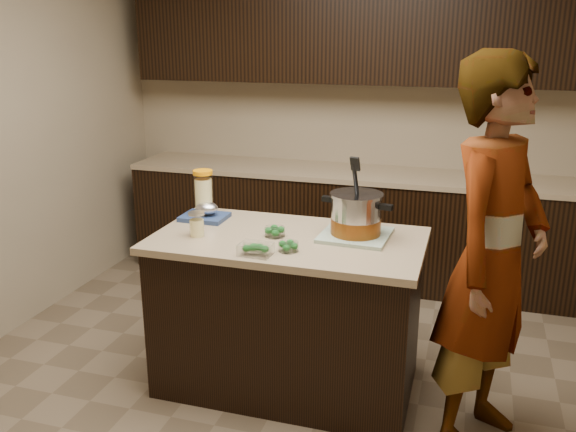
% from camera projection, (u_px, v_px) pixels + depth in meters
% --- Properties ---
extents(ground_plane, '(4.00, 4.00, 0.00)m').
position_uv_depth(ground_plane, '(288.00, 382.00, 3.56)').
color(ground_plane, brown).
rests_on(ground_plane, ground).
extents(room_shell, '(4.04, 4.04, 2.72)m').
position_uv_depth(room_shell, '(288.00, 84.00, 3.06)').
color(room_shell, tan).
rests_on(room_shell, ground).
extents(back_cabinets, '(3.60, 0.63, 2.33)m').
position_uv_depth(back_cabinets, '(351.00, 165.00, 4.88)').
color(back_cabinets, black).
rests_on(back_cabinets, ground).
extents(island, '(1.46, 0.81, 0.90)m').
position_uv_depth(island, '(288.00, 312.00, 3.43)').
color(island, black).
rests_on(island, ground).
extents(dish_towel, '(0.38, 0.38, 0.02)m').
position_uv_depth(dish_towel, '(355.00, 235.00, 3.30)').
color(dish_towel, '#4F7657').
rests_on(dish_towel, island).
extents(stock_pot, '(0.40, 0.34, 0.41)m').
position_uv_depth(stock_pot, '(356.00, 217.00, 3.27)').
color(stock_pot, '#B7B7BC').
rests_on(stock_pot, dish_towel).
extents(lemonade_pitcher, '(0.13, 0.13, 0.28)m').
position_uv_depth(lemonade_pitcher, '(204.00, 196.00, 3.62)').
color(lemonade_pitcher, '#F5E796').
rests_on(lemonade_pitcher, island).
extents(mason_jar, '(0.10, 0.10, 0.14)m').
position_uv_depth(mason_jar, '(197.00, 225.00, 3.30)').
color(mason_jar, '#F5E796').
rests_on(mason_jar, island).
extents(broccoli_tub_left, '(0.12, 0.12, 0.05)m').
position_uv_depth(broccoli_tub_left, '(275.00, 232.00, 3.31)').
color(broccoli_tub_left, silver).
rests_on(broccoli_tub_left, island).
extents(broccoli_tub_right, '(0.13, 0.13, 0.05)m').
position_uv_depth(broccoli_tub_right, '(288.00, 247.00, 3.09)').
color(broccoli_tub_right, silver).
rests_on(broccoli_tub_right, island).
extents(broccoli_tub_rect, '(0.17, 0.13, 0.06)m').
position_uv_depth(broccoli_tub_rect, '(256.00, 250.00, 3.03)').
color(broccoli_tub_rect, silver).
rests_on(broccoli_tub_rect, island).
extents(blue_tray, '(0.26, 0.21, 0.10)m').
position_uv_depth(blue_tray, '(206.00, 214.00, 3.60)').
color(blue_tray, navy).
rests_on(blue_tray, island).
extents(person, '(0.70, 0.82, 1.90)m').
position_uv_depth(person, '(492.00, 260.00, 2.83)').
color(person, gray).
rests_on(person, ground).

